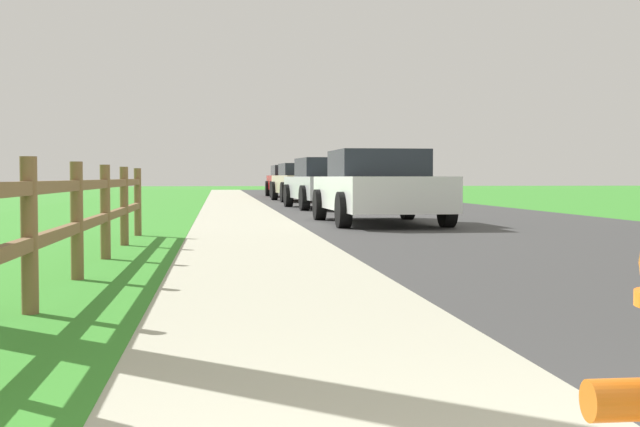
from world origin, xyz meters
TOP-DOWN VIEW (x-y plane):
  - ground_plane at (0.00, 25.00)m, footprint 120.00×120.00m
  - road_asphalt at (3.50, 27.00)m, footprint 7.00×66.00m
  - curb_concrete at (-3.00, 27.00)m, footprint 6.00×66.00m
  - grass_verge at (-4.50, 27.00)m, footprint 5.00×66.00m
  - rail_fence at (-2.74, 5.58)m, footprint 0.11×13.44m
  - parked_suv_white at (1.58, 15.40)m, footprint 2.21×4.78m
  - parked_car_silver at (1.60, 23.38)m, footprint 2.29×4.85m
  - parked_car_beige at (1.69, 31.13)m, footprint 2.32×4.86m
  - parked_car_red at (1.75, 38.18)m, footprint 2.13×4.44m

SIDE VIEW (x-z plane):
  - ground_plane at x=0.00m, z-range 0.00..0.00m
  - road_asphalt at x=3.50m, z-range 0.00..0.01m
  - curb_concrete at x=-3.00m, z-range 0.00..0.01m
  - grass_verge at x=-4.50m, z-range 0.00..0.01m
  - rail_fence at x=-2.74m, z-range 0.08..1.12m
  - parked_suv_white at x=1.58m, z-range -0.01..1.43m
  - parked_car_silver at x=1.60m, z-range 0.00..1.45m
  - parked_car_beige at x=1.69m, z-range 0.02..1.44m
  - parked_car_red at x=1.75m, z-range 0.04..1.47m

